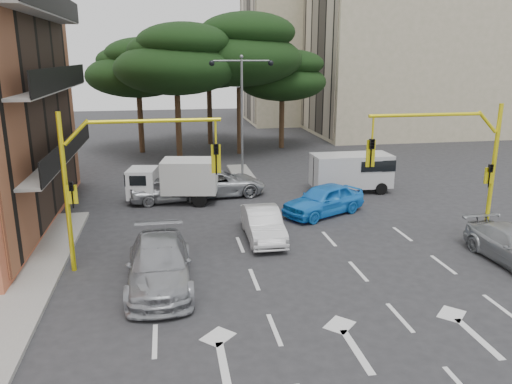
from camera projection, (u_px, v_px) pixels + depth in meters
ground at (307, 275)px, 18.52m from camera, size 120.00×120.00×0.00m
median_strip at (242, 175)px, 33.68m from camera, size 1.40×6.00×0.15m
apartment_beige_near at (415, 40)px, 49.80m from camera, size 20.20×12.15×18.70m
apartment_beige_far at (313, 51)px, 60.26m from camera, size 16.20×12.15×16.70m
pine_left_near at (177, 59)px, 36.67m from camera, size 9.15×9.15×10.23m
pine_center at (240, 50)px, 39.23m from camera, size 9.98×9.98×11.16m
pine_left_far at (138, 68)px, 40.14m from camera, size 8.32×8.32×9.30m
pine_right at (283, 75)px, 42.36m from camera, size 7.49×7.49×8.37m
pine_back at (209, 58)px, 43.82m from camera, size 9.15×9.15×10.23m
signal_mast_right at (456, 156)px, 20.53m from camera, size 5.79×0.37×6.00m
signal_mast_left at (115, 169)px, 18.22m from camera, size 5.79×0.37×6.00m
street_lamp_center at (242, 95)px, 32.26m from camera, size 4.16×0.36×7.77m
car_white_hatch at (263, 224)px, 22.01m from camera, size 1.52×4.24×1.39m
car_blue_compact at (324, 200)px, 25.40m from camera, size 4.94×3.77×1.57m
car_silver_wagon at (159, 264)px, 17.53m from camera, size 2.25×5.50×1.59m
car_silver_cross_a at (220, 183)px, 28.90m from camera, size 5.50×2.96×1.47m
car_silver_cross_b at (168, 189)px, 27.60m from camera, size 4.41×2.22×1.44m
van_white at (351, 173)px, 29.63m from camera, size 4.63×2.13×2.30m
box_truck_a at (174, 181)px, 27.37m from camera, size 5.19×2.87×2.42m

